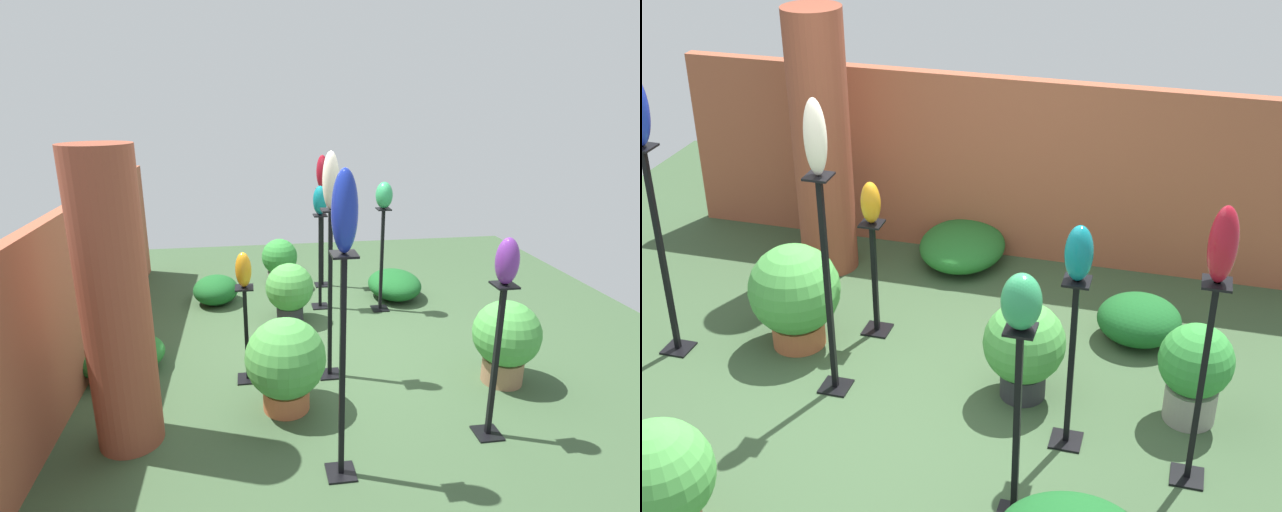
{
  "view_description": "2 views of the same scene",
  "coord_description": "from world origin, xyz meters",
  "views": [
    {
      "loc": [
        -4.69,
        0.67,
        2.46
      ],
      "look_at": [
        -0.25,
        0.02,
        1.07
      ],
      "focal_mm": 28.0,
      "sensor_mm": 36.0,
      "label": 1
    },
    {
      "loc": [
        1.57,
        -4.61,
        3.71
      ],
      "look_at": [
        0.23,
        0.34,
        0.96
      ],
      "focal_mm": 50.0,
      "sensor_mm": 36.0,
      "label": 2
    }
  ],
  "objects": [
    {
      "name": "art_vase_teal",
      "position": [
        1.05,
        -0.16,
        1.35
      ],
      "size": [
        0.17,
        0.17,
        0.35
      ],
      "primitive_type": "ellipsoid",
      "color": "#0F727A",
      "rests_on": "pedestal_teal"
    },
    {
      "name": "potted_plant_near_pillar",
      "position": [
        0.68,
        0.24,
        0.39
      ],
      "size": [
        0.56,
        0.56,
        0.7
      ],
      "color": "#2D2D33",
      "rests_on": "ground"
    },
    {
      "name": "brick_wall_back",
      "position": [
        0.0,
        2.25,
        0.8
      ],
      "size": [
        5.6,
        0.12,
        1.59
      ],
      "primitive_type": "cube",
      "color": "#9E5138",
      "rests_on": "ground"
    },
    {
      "name": "potted_plant_mid_right",
      "position": [
        1.78,
        0.28,
        0.39
      ],
      "size": [
        0.48,
        0.48,
        0.69
      ],
      "color": "gray",
      "rests_on": "ground"
    },
    {
      "name": "foliage_bed_east",
      "position": [
        1.24,
        -1.18,
        0.17
      ],
      "size": [
        0.83,
        0.68,
        0.35
      ],
      "primitive_type": "ellipsoid",
      "color": "#195923",
      "rests_on": "ground"
    },
    {
      "name": "art_vase_cobalt",
      "position": [
        -1.88,
        0.12,
        1.85
      ],
      "size": [
        0.18,
        0.16,
        0.51
      ],
      "primitive_type": "ellipsoid",
      "color": "#192D9E",
      "rests_on": "pedestal_cobalt"
    },
    {
      "name": "pedestal_ruby",
      "position": [
        1.8,
        -0.3,
        0.63
      ],
      "size": [
        0.2,
        0.2,
        1.36
      ],
      "color": "black",
      "rests_on": "ground"
    },
    {
      "name": "pedestal_cobalt",
      "position": [
        -1.88,
        0.12,
        0.74
      ],
      "size": [
        0.2,
        0.2,
        1.6
      ],
      "color": "black",
      "rests_on": "ground"
    },
    {
      "name": "art_vase_ivory",
      "position": [
        -0.58,
        -0.02,
        1.83
      ],
      "size": [
        0.14,
        0.14,
        0.49
      ],
      "primitive_type": "ellipsoid",
      "color": "beige",
      "rests_on": "pedestal_ivory"
    },
    {
      "name": "art_vase_amber",
      "position": [
        -0.55,
        0.74,
        1.07
      ],
      "size": [
        0.14,
        0.14,
        0.32
      ],
      "primitive_type": "ellipsoid",
      "color": "orange",
      "rests_on": "pedestal_amber"
    },
    {
      "name": "pedestal_teal",
      "position": [
        1.05,
        -0.16,
        0.54
      ],
      "size": [
        0.2,
        0.2,
        1.18
      ],
      "color": "black",
      "rests_on": "ground"
    },
    {
      "name": "foliage_bed_center",
      "position": [
        -0.21,
        1.95,
        0.17
      ],
      "size": [
        0.73,
        0.85,
        0.33
      ],
      "primitive_type": "ellipsoid",
      "color": "#236B28",
      "rests_on": "ground"
    },
    {
      "name": "potted_plant_front_right",
      "position": [
        -0.92,
        -1.57,
        0.43
      ],
      "size": [
        0.6,
        0.6,
        0.78
      ],
      "color": "#936B4C",
      "rests_on": "ground"
    },
    {
      "name": "pedestal_ivory",
      "position": [
        -0.58,
        -0.02,
        0.74
      ],
      "size": [
        0.2,
        0.2,
        1.59
      ],
      "color": "black",
      "rests_on": "ground"
    },
    {
      "name": "potted_plant_front_left",
      "position": [
        -1.05,
        0.42,
        0.43
      ],
      "size": [
        0.67,
        0.67,
        0.8
      ],
      "color": "#B25B38",
      "rests_on": "ground"
    },
    {
      "name": "pedestal_amber",
      "position": [
        -0.55,
        0.74,
        0.41
      ],
      "size": [
        0.2,
        0.2,
        0.92
      ],
      "color": "black",
      "rests_on": "ground"
    },
    {
      "name": "foliage_bed_west",
      "position": [
        1.37,
        1.13,
        0.18
      ],
      "size": [
        0.62,
        0.57,
        0.35
      ],
      "primitive_type": "ellipsoid",
      "color": "#195923",
      "rests_on": "ground"
    },
    {
      "name": "pedestal_jade",
      "position": [
        0.86,
        -0.89,
        0.59
      ],
      "size": [
        0.2,
        0.2,
        1.27
      ],
      "color": "black",
      "rests_on": "ground"
    },
    {
      "name": "art_vase_violet",
      "position": [
        -1.63,
        -1.09,
        1.41
      ],
      "size": [
        0.17,
        0.16,
        0.34
      ],
      "primitive_type": "ellipsoid",
      "color": "#6B2D8C",
      "rests_on": "pedestal_violet"
    },
    {
      "name": "art_vase_jade",
      "position": [
        0.86,
        -0.89,
        1.43
      ],
      "size": [
        0.21,
        0.2,
        0.31
      ],
      "primitive_type": "ellipsoid",
      "color": "#2D9356",
      "rests_on": "pedestal_jade"
    },
    {
      "name": "brick_pillar",
      "position": [
        -1.3,
        1.62,
        1.11
      ],
      "size": [
        0.47,
        0.47,
        2.21
      ],
      "primitive_type": "cylinder",
      "color": "brown",
      "rests_on": "ground"
    },
    {
      "name": "pedestal_violet",
      "position": [
        -1.63,
        -1.09,
        0.57
      ],
      "size": [
        0.2,
        0.2,
        1.24
      ],
      "color": "black",
      "rests_on": "ground"
    },
    {
      "name": "ground_plane",
      "position": [
        0.0,
        0.0,
        0.0
      ],
      "size": [
        8.0,
        8.0,
        0.0
      ],
      "primitive_type": "plane",
      "color": "#385133"
    },
    {
      "name": "art_vase_ruby",
      "position": [
        1.8,
        -0.3,
        1.58
      ],
      "size": [
        0.16,
        0.16,
        0.45
      ],
      "primitive_type": "ellipsoid",
      "color": "maroon",
      "rests_on": "pedestal_ruby"
    }
  ]
}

